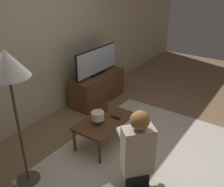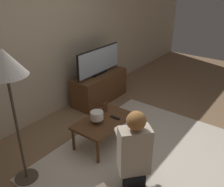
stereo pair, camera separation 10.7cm
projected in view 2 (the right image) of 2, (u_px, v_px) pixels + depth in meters
ground_plane at (142, 157)px, 3.40m from camera, size 10.00×10.00×0.00m
wall_back at (40, 42)px, 3.89m from camera, size 10.00×0.06×2.60m
rug at (142, 156)px, 3.40m from camera, size 2.69×2.11×0.02m
tv_stand at (100, 87)px, 4.83m from camera, size 1.16×0.46×0.55m
tv at (99, 61)px, 4.60m from camera, size 1.12×0.08×0.50m
coffee_table at (103, 122)px, 3.53m from camera, size 0.86×0.52×0.40m
floor_lamp at (6, 70)px, 2.43m from camera, size 0.43×0.43×1.62m
person_kneeling at (135, 153)px, 2.67m from camera, size 0.70×0.75×1.02m
picture_frame at (105, 107)px, 3.70m from camera, size 0.11×0.01×0.15m
table_lamp at (97, 116)px, 3.40m from camera, size 0.18×0.18×0.17m
remote at (115, 118)px, 3.55m from camera, size 0.04×0.15×0.02m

